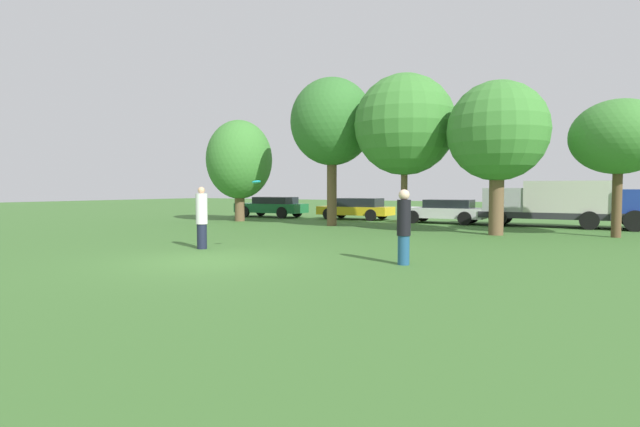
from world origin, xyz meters
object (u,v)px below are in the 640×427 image
(person_thrower, at_px, (202,218))
(tree_3, at_px, (498,132))
(parked_car_green, at_px, (272,206))
(tree_2, at_px, (405,125))
(person_catcher, at_px, (404,226))
(delivery_truck_silver, at_px, (551,202))
(parked_car_yellow, at_px, (357,208))
(tree_1, at_px, (332,123))
(frisbee, at_px, (256,182))
(tree_0, at_px, (239,160))
(parked_car_white, at_px, (444,211))
(tree_4, at_px, (619,137))

(person_thrower, height_order, tree_3, tree_3)
(parked_car_green, bearing_deg, tree_2, 154.55)
(person_catcher, distance_m, delivery_truck_silver, 14.76)
(tree_3, bearing_deg, parked_car_yellow, 147.17)
(tree_1, xyz_separation_m, tree_3, (7.93, -0.93, -1.01))
(tree_2, height_order, tree_3, tree_2)
(frisbee, xyz_separation_m, tree_0, (-9.27, 10.18, 1.39))
(person_thrower, relative_size, delivery_truck_silver, 0.30)
(tree_1, height_order, parked_car_green, tree_1)
(delivery_truck_silver, bearing_deg, parked_car_yellow, -3.24)
(tree_2, distance_m, tree_3, 4.16)
(tree_0, bearing_deg, person_thrower, -54.74)
(delivery_truck_silver, bearing_deg, frisbee, 65.15)
(parked_car_yellow, bearing_deg, person_thrower, 96.65)
(parked_car_green, bearing_deg, tree_1, 145.67)
(tree_0, distance_m, tree_2, 10.03)
(tree_2, relative_size, parked_car_yellow, 1.55)
(tree_0, distance_m, parked_car_white, 11.45)
(tree_3, bearing_deg, tree_2, 171.27)
(parked_car_green, distance_m, parked_car_yellow, 5.74)
(frisbee, relative_size, tree_3, 0.04)
(tree_2, distance_m, parked_car_green, 12.25)
(tree_2, distance_m, delivery_truck_silver, 8.14)
(tree_3, bearing_deg, frisbee, -117.80)
(parked_car_green, bearing_deg, tree_0, 98.03)
(tree_3, height_order, parked_car_yellow, tree_3)
(parked_car_green, height_order, parked_car_white, parked_car_green)
(tree_0, bearing_deg, parked_car_yellow, 42.99)
(tree_0, height_order, tree_4, tree_0)
(person_thrower, xyz_separation_m, frisbee, (1.92, 0.22, 1.06))
(tree_1, bearing_deg, parked_car_yellow, 102.72)
(tree_3, height_order, tree_4, tree_3)
(tree_1, height_order, tree_2, tree_1)
(tree_0, xyz_separation_m, parked_car_yellow, (4.97, 4.63, -2.74))
(person_catcher, xyz_separation_m, parked_car_green, (-14.45, 14.17, -0.23))
(person_thrower, distance_m, parked_car_green, 16.49)
(frisbee, bearing_deg, parked_car_green, 125.24)
(person_thrower, bearing_deg, parked_car_yellow, 97.18)
(tree_0, bearing_deg, tree_1, -2.56)
(person_catcher, bearing_deg, tree_4, -114.51)
(tree_4, xyz_separation_m, parked_car_white, (-7.73, 4.05, -3.04))
(tree_0, bearing_deg, parked_car_green, 100.39)
(tree_2, height_order, tree_4, tree_2)
(tree_4, xyz_separation_m, parked_car_green, (-18.77, 3.85, -3.01))
(frisbee, relative_size, delivery_truck_silver, 0.04)
(frisbee, distance_m, parked_car_white, 14.45)
(frisbee, bearing_deg, tree_4, 49.61)
(tree_0, relative_size, tree_1, 0.78)
(person_catcher, bearing_deg, delivery_truck_silver, -98.12)
(parked_car_green, distance_m, parked_car_white, 11.04)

